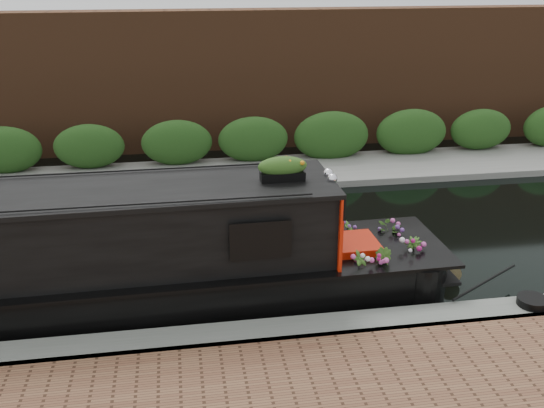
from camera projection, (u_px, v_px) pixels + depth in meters
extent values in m
plane|color=black|center=(177.00, 252.00, 11.78)|extent=(80.00, 80.00, 0.00)
cube|color=slate|center=(180.00, 352.00, 8.76)|extent=(40.00, 0.60, 0.50)
cube|color=gray|center=(174.00, 180.00, 15.63)|extent=(40.00, 2.40, 0.34)
cube|color=#204517|center=(174.00, 170.00, 16.46)|extent=(40.00, 1.10, 2.80)
cube|color=#53301C|center=(173.00, 148.00, 18.38)|extent=(40.00, 1.00, 8.00)
cube|color=black|center=(55.00, 236.00, 9.32)|extent=(8.61, 1.79, 1.26)
cube|color=black|center=(49.00, 195.00, 9.07)|extent=(8.75, 1.93, 0.07)
cube|color=red|center=(328.00, 218.00, 9.96)|extent=(0.09, 1.63, 1.26)
cube|color=black|center=(261.00, 241.00, 8.99)|extent=(0.84, 0.04, 0.51)
cube|color=red|center=(354.00, 253.00, 10.28)|extent=(0.76, 0.85, 0.47)
sphere|color=white|center=(332.00, 179.00, 9.57)|extent=(0.17, 0.17, 0.17)
sphere|color=white|center=(328.00, 173.00, 9.81)|extent=(0.17, 0.17, 0.17)
cube|color=black|center=(282.00, 176.00, 9.56)|extent=(0.70, 0.26, 0.14)
ellipsoid|color=orange|center=(282.00, 165.00, 9.49)|extent=(0.77, 0.27, 0.22)
imported|color=#355E1F|center=(359.00, 268.00, 9.69)|extent=(0.35, 0.30, 0.56)
imported|color=#355E1F|center=(384.00, 266.00, 9.70)|extent=(0.41, 0.41, 0.58)
imported|color=#355E1F|center=(391.00, 236.00, 10.86)|extent=(0.52, 0.47, 0.51)
imported|color=#355E1F|center=(412.00, 252.00, 10.24)|extent=(0.41, 0.41, 0.52)
imported|color=#355E1F|center=(347.00, 234.00, 10.83)|extent=(0.31, 0.37, 0.59)
cylinder|color=brown|center=(448.00, 271.00, 10.72)|extent=(0.33, 0.37, 0.33)
cylinder|color=black|center=(533.00, 301.00, 9.47)|extent=(0.48, 0.48, 0.12)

